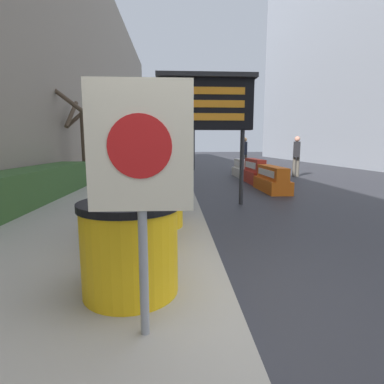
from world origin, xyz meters
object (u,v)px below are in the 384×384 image
object	(u,v)px
warning_sign	(141,164)
jersey_barrier_white	(242,169)
barrel_drum_back	(157,201)
message_board	(206,105)
traffic_light_near_curb	(194,118)
jersey_barrier_red_striped	(254,172)
pedestrian_worker	(297,153)
barrel_drum_middle	(141,217)
pedestrian_passerby	(245,151)
barrel_drum_foreground	(130,247)
jersey_barrier_orange_far	(272,180)
traffic_cone_near	(254,167)

from	to	relation	value
warning_sign	jersey_barrier_white	size ratio (longest dim) A/B	0.87
barrel_drum_back	message_board	size ratio (longest dim) A/B	0.28
traffic_light_near_curb	warning_sign	bearing A→B (deg)	-94.82
message_board	barrel_drum_back	bearing A→B (deg)	-112.86
jersey_barrier_red_striped	pedestrian_worker	bearing A→B (deg)	41.33
barrel_drum_middle	warning_sign	xyz separation A→B (m)	(0.20, -1.69, 0.75)
jersey_barrier_white	pedestrian_passerby	size ratio (longest dim) A/B	1.04
pedestrian_passerby	traffic_light_near_curb	bearing A→B (deg)	91.78
barrel_drum_foreground	pedestrian_worker	size ratio (longest dim) A/B	0.47
barrel_drum_back	jersey_barrier_red_striped	bearing A→B (deg)	63.11
jersey_barrier_orange_far	barrel_drum_back	bearing A→B (deg)	-126.64
barrel_drum_foreground	message_board	distance (m)	5.02
barrel_drum_foreground	traffic_light_near_curb	bearing A→B (deg)	84.29
warning_sign	jersey_barrier_orange_far	size ratio (longest dim) A/B	0.85
traffic_cone_near	pedestrian_passerby	xyz separation A→B (m)	(-0.23, 1.23, 0.79)
barrel_drum_foreground	jersey_barrier_red_striped	xyz separation A→B (m)	(3.38, 8.60, -0.15)
barrel_drum_foreground	traffic_cone_near	bearing A→B (deg)	70.77
jersey_barrier_white	barrel_drum_middle	bearing A→B (deg)	-109.28
jersey_barrier_orange_far	jersey_barrier_red_striped	world-z (taller)	jersey_barrier_red_striped
traffic_cone_near	jersey_barrier_red_striped	bearing A→B (deg)	-104.62
pedestrian_worker	pedestrian_passerby	bearing A→B (deg)	49.66
barrel_drum_back	traffic_light_near_curb	bearing A→B (deg)	83.77
warning_sign	message_board	size ratio (longest dim) A/B	0.55
barrel_drum_middle	traffic_light_near_curb	world-z (taller)	traffic_light_near_curb
message_board	pedestrian_passerby	size ratio (longest dim) A/B	1.64
jersey_barrier_orange_far	message_board	bearing A→B (deg)	-138.64
warning_sign	pedestrian_worker	xyz separation A→B (m)	(5.68, 11.41, -0.24)
barrel_drum_middle	pedestrian_passerby	xyz separation A→B (m)	(4.29, 13.05, 0.53)
jersey_barrier_orange_far	warning_sign	bearing A→B (deg)	-114.04
barrel_drum_foreground	barrel_drum_middle	size ratio (longest dim) A/B	1.00
traffic_light_near_curb	pedestrian_passerby	bearing A→B (deg)	-12.83
barrel_drum_back	traffic_light_near_curb	xyz separation A→B (m)	(1.38, 12.62, 2.38)
traffic_cone_near	pedestrian_worker	bearing A→B (deg)	-57.03
traffic_light_near_curb	barrel_drum_middle	bearing A→B (deg)	-96.25
barrel_drum_middle	traffic_light_near_curb	bearing A→B (deg)	83.75
warning_sign	traffic_cone_near	world-z (taller)	warning_sign
pedestrian_worker	pedestrian_passerby	distance (m)	3.70
barrel_drum_back	pedestrian_passerby	distance (m)	12.70
pedestrian_worker	traffic_cone_near	bearing A→B (deg)	57.02
barrel_drum_middle	pedestrian_passerby	size ratio (longest dim) A/B	0.46
barrel_drum_foreground	pedestrian_worker	world-z (taller)	pedestrian_worker
barrel_drum_foreground	traffic_light_near_curb	xyz separation A→B (m)	(1.48, 14.75, 2.38)
barrel_drum_back	pedestrian_worker	size ratio (longest dim) A/B	0.47
pedestrian_worker	barrel_drum_foreground	bearing A→B (deg)	175.54
warning_sign	jersey_barrier_orange_far	bearing A→B (deg)	65.96
barrel_drum_back	warning_sign	world-z (taller)	warning_sign
barrel_drum_middle	jersey_barrier_red_striped	xyz separation A→B (m)	(3.40, 7.53, -0.15)
barrel_drum_foreground	barrel_drum_back	size ratio (longest dim) A/B	1.00
barrel_drum_foreground	barrel_drum_back	xyz separation A→B (m)	(0.10, 2.14, 0.00)
jersey_barrier_orange_far	jersey_barrier_red_striped	distance (m)	2.06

